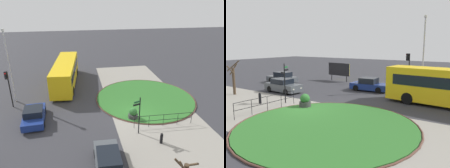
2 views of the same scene
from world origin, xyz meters
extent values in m
plane|color=#333338|center=(0.00, 0.00, 0.00)|extent=(120.00, 120.00, 0.00)
cube|color=gray|center=(0.00, -1.79, 0.01)|extent=(32.00, 8.42, 0.02)
cylinder|color=#2D6B28|center=(3.86, -2.00, 0.05)|extent=(11.04, 11.04, 0.10)
torus|color=brown|center=(3.86, -2.00, 0.06)|extent=(11.35, 11.35, 0.11)
cylinder|color=black|center=(-2.67, 0.67, 1.67)|extent=(0.09, 0.09, 3.33)
sphere|color=black|center=(-2.67, 0.67, 3.38)|extent=(0.10, 0.10, 0.10)
cube|color=#195128|center=(-2.77, 0.97, 3.09)|extent=(0.21, 0.52, 0.15)
cube|color=black|center=(-2.77, 1.00, 2.85)|extent=(0.21, 0.58, 0.15)
cube|color=black|center=(-3.04, 0.81, 2.59)|extent=(0.67, 0.28, 0.15)
cylinder|color=black|center=(-4.27, -0.74, 0.40)|extent=(0.23, 0.23, 0.80)
sphere|color=black|center=(-4.27, -0.74, 0.84)|extent=(0.22, 0.22, 0.22)
cube|color=black|center=(-1.91, -1.86, 1.15)|extent=(0.16, 5.40, 0.03)
cube|color=black|center=(-1.91, -1.86, 0.63)|extent=(0.16, 5.40, 0.03)
cylinder|color=black|center=(-1.84, 0.83, 0.57)|extent=(0.04, 0.04, 1.15)
cylinder|color=black|center=(-1.88, -0.51, 0.57)|extent=(0.04, 0.04, 1.15)
cylinder|color=black|center=(-1.91, -1.86, 0.57)|extent=(0.04, 0.04, 1.15)
cylinder|color=black|center=(-1.94, -3.21, 0.57)|extent=(0.04, 0.04, 1.15)
cylinder|color=black|center=(-1.97, -4.56, 0.57)|extent=(0.04, 0.04, 1.15)
cylinder|color=black|center=(6.34, 8.48, 0.50)|extent=(1.02, 0.38, 1.00)
cylinder|color=black|center=(6.16, 6.22, 0.50)|extent=(1.02, 0.38, 1.00)
cube|color=navy|center=(0.89, 9.76, 0.50)|extent=(4.28, 2.17, 0.65)
cube|color=black|center=(0.72, 9.75, 1.12)|extent=(1.88, 1.77, 0.60)
cube|color=#EAEACC|center=(2.93, 10.47, 0.53)|extent=(0.03, 0.20, 0.12)
cube|color=#EAEACC|center=(3.01, 9.34, 0.53)|extent=(0.03, 0.20, 0.12)
cylinder|color=black|center=(2.11, 10.71, 0.32)|extent=(0.65, 0.26, 0.64)
cylinder|color=black|center=(2.23, 8.99, 0.32)|extent=(0.65, 0.26, 0.64)
cylinder|color=black|center=(-0.46, 10.53, 0.32)|extent=(0.65, 0.26, 0.64)
cylinder|color=black|center=(-0.34, 8.81, 0.32)|extent=(0.65, 0.26, 0.64)
cube|color=#474C51|center=(-11.26, 8.12, 0.50)|extent=(4.27, 1.87, 0.64)
cube|color=black|center=(-11.10, 8.13, 1.12)|extent=(2.07, 1.58, 0.61)
cube|color=#EAEACC|center=(-13.36, 7.53, 0.53)|extent=(0.03, 0.20, 0.12)
cube|color=#EAEACC|center=(-13.40, 8.56, 0.53)|extent=(0.03, 0.20, 0.12)
cylinder|color=black|center=(-12.54, 7.30, 0.32)|extent=(0.65, 0.24, 0.64)
cylinder|color=black|center=(-12.60, 8.85, 0.32)|extent=(0.65, 0.24, 0.64)
cylinder|color=black|center=(-9.93, 7.39, 0.32)|extent=(0.65, 0.24, 0.64)
cylinder|color=black|center=(-9.99, 8.95, 0.32)|extent=(0.65, 0.24, 0.64)
cube|color=#474C51|center=(-6.36, 3.85, 0.54)|extent=(4.21, 1.85, 0.74)
cube|color=black|center=(-6.53, 3.86, 1.17)|extent=(2.05, 1.58, 0.52)
cube|color=#EAEACC|center=(-4.26, 4.32, 0.58)|extent=(0.03, 0.20, 0.12)
cube|color=#EAEACC|center=(-4.29, 3.28, 0.58)|extent=(0.03, 0.20, 0.12)
cylinder|color=black|center=(-5.05, 4.61, 0.32)|extent=(0.65, 0.24, 0.64)
cylinder|color=black|center=(-5.09, 3.03, 0.32)|extent=(0.65, 0.24, 0.64)
cylinder|color=black|center=(-7.63, 4.68, 0.32)|extent=(0.65, 0.24, 0.64)
cylinder|color=black|center=(-7.68, 3.10, 0.32)|extent=(0.65, 0.24, 0.64)
cylinder|color=black|center=(4.20, 12.50, 2.02)|extent=(0.11, 0.11, 4.04)
cube|color=black|center=(4.00, 12.54, 3.65)|extent=(0.30, 0.30, 0.78)
sphere|color=red|center=(3.85, 12.56, 3.89)|extent=(0.16, 0.16, 0.16)
sphere|color=black|center=(3.85, 12.56, 3.65)|extent=(0.16, 0.16, 0.16)
sphere|color=black|center=(3.85, 12.56, 3.41)|extent=(0.16, 0.16, 0.16)
cylinder|color=#B7B7BC|center=(5.64, 12.58, 3.88)|extent=(0.16, 0.16, 7.76)
cylinder|color=silver|center=(5.64, 12.58, 7.88)|extent=(0.32, 0.32, 0.22)
cylinder|color=black|center=(-7.23, 13.80, 0.81)|extent=(0.12, 0.12, 1.62)
cylinder|color=black|center=(-4.57, 13.57, 0.81)|extent=(0.12, 0.12, 1.62)
cube|color=yellow|center=(-5.90, 13.69, 1.62)|extent=(3.56, 0.43, 1.63)
cube|color=black|center=(-5.91, 13.62, 1.62)|extent=(3.66, 0.35, 1.73)
cylinder|color=#383838|center=(-0.24, 0.52, 0.24)|extent=(0.92, 0.92, 0.48)
sphere|color=#286028|center=(-0.24, 0.52, 0.74)|extent=(0.79, 0.79, 0.79)
cylinder|color=#423323|center=(-9.50, 0.17, 1.37)|extent=(0.26, 0.26, 2.74)
cylinder|color=#423323|center=(-9.77, 0.38, 2.55)|extent=(0.57, 0.69, 1.12)
cylinder|color=#423323|center=(-9.37, -0.17, 2.56)|extent=(0.81, 0.40, 0.81)
cylinder|color=#423323|center=(-9.98, 0.51, 2.87)|extent=(0.80, 1.09, 1.11)
camera|label=1|loc=(-17.40, 5.51, 10.86)|focal=34.14mm
camera|label=2|loc=(12.27, -13.04, 5.01)|focal=37.56mm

